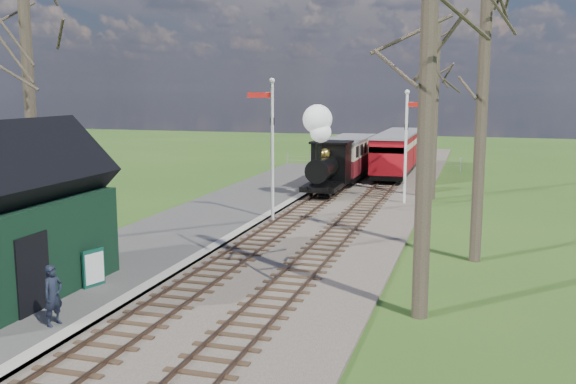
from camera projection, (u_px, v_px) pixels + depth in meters
The scene contains 18 objects.
distant_hills at pixel (416, 277), 75.68m from camera, with size 114.40×48.00×22.02m.
ballast_bed at pixel (345, 201), 33.02m from camera, with size 8.00×60.00×0.10m, color brown.
track_near at pixel (321, 199), 33.38m from camera, with size 1.60×60.00×0.15m.
track_far at pixel (370, 201), 32.65m from camera, with size 1.60×60.00×0.15m.
platform at pixel (194, 226), 26.80m from camera, with size 5.00×44.00×0.20m, color #474442.
coping_strip at pixel (246, 229), 26.15m from camera, with size 0.40×44.00×0.21m, color #B2AD9E.
station_shed at pixel (7, 221), 17.22m from camera, with size 3.25×6.30×4.78m.
semaphore_near at pixel (271, 140), 27.36m from camera, with size 1.22×0.24×6.22m.
semaphore_far at pixel (408, 138), 31.62m from camera, with size 1.22×0.24×5.72m.
bare_trees at pixel (275, 106), 20.93m from camera, with size 15.51×22.39×12.00m.
fence_line at pixel (371, 161), 46.47m from camera, with size 12.60×0.08×1.00m.
locomotive at pixel (326, 157), 34.06m from camera, with size 1.91×4.47×4.79m.
coach at pixel (348, 156), 39.89m from camera, with size 2.23×7.66×2.35m.
red_carriage_a at pixel (392, 156), 40.02m from camera, with size 2.21×5.46×2.32m.
red_carriage_b at pixel (402, 148), 45.23m from camera, with size 2.21×5.46×2.32m.
sign_board at pixel (94, 268), 18.22m from camera, with size 0.30×0.72×1.08m.
bench at pixel (15, 295), 16.30m from camera, with size 0.53×1.50×0.84m.
person at pixel (53, 295), 15.21m from camera, with size 0.54×0.35×1.47m, color black.
Camera 1 is at (7.76, -10.01, 5.79)m, focal length 40.00 mm.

